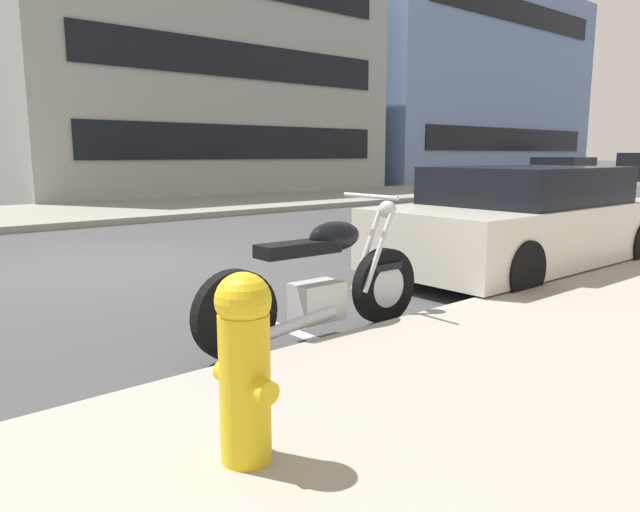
# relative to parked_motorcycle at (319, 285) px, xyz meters

# --- Properties ---
(ground_plane) EXTENTS (260.00, 260.00, 0.00)m
(ground_plane) POSITION_rel_parked_motorcycle_xyz_m (-0.05, 4.11, -0.43)
(ground_plane) COLOR #3D3D3F
(sidewalk_far_curb) EXTENTS (120.00, 5.00, 0.14)m
(sidewalk_far_curb) POSITION_rel_parked_motorcycle_xyz_m (11.95, 10.93, -0.36)
(sidewalk_far_curb) COLOR gray
(sidewalk_far_curb) RESTS_ON ground
(parking_stall_stripe) EXTENTS (0.12, 2.20, 0.01)m
(parking_stall_stripe) POSITION_rel_parked_motorcycle_xyz_m (-0.05, 0.38, -0.43)
(parking_stall_stripe) COLOR silver
(parking_stall_stripe) RESTS_ON ground
(parked_motorcycle) EXTENTS (2.14, 0.62, 1.12)m
(parked_motorcycle) POSITION_rel_parked_motorcycle_xyz_m (0.00, 0.00, 0.00)
(parked_motorcycle) COLOR black
(parked_motorcycle) RESTS_ON ground
(parked_car_at_intersection) EXTENTS (4.16, 1.86, 1.29)m
(parked_car_at_intersection) POSITION_rel_parked_motorcycle_xyz_m (3.69, 0.44, 0.20)
(parked_car_at_intersection) COLOR beige
(parked_car_at_intersection) RESTS_ON ground
(car_opposite_curb) EXTENTS (4.34, 2.09, 1.32)m
(car_opposite_curb) POSITION_rel_parked_motorcycle_xyz_m (19.04, 7.93, 0.20)
(car_opposite_curb) COLOR beige
(car_opposite_curb) RESTS_ON ground
(fire_hydrant) EXTENTS (0.24, 0.36, 0.83)m
(fire_hydrant) POSITION_rel_parked_motorcycle_xyz_m (-1.63, -1.42, 0.15)
(fire_hydrant) COLOR gold
(fire_hydrant) RESTS_ON sidewalk_near_curb
(townhouse_behind_pole) EXTENTS (13.30, 8.47, 8.30)m
(townhouse_behind_pole) POSITION_rel_parked_motorcycle_xyz_m (8.13, 17.43, 3.72)
(townhouse_behind_pole) COLOR #939993
(townhouse_behind_pole) RESTS_ON ground
(townhouse_far_uphill) EXTENTS (15.98, 11.06, 9.78)m
(townhouse_far_uphill) POSITION_rel_parked_motorcycle_xyz_m (23.96, 18.73, 4.46)
(townhouse_far_uphill) COLOR #6B84B2
(townhouse_far_uphill) RESTS_ON ground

